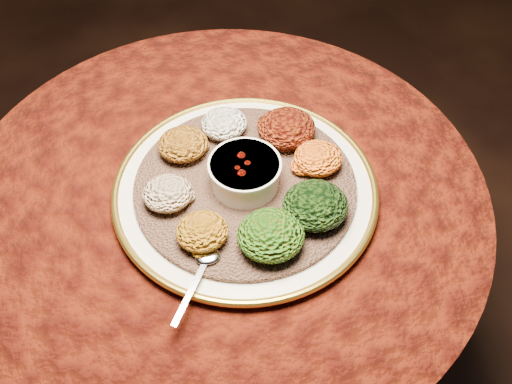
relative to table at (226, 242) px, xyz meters
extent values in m
plane|color=black|center=(0.00, 0.00, -0.55)|extent=(4.00, 4.00, 0.00)
cylinder|color=black|center=(0.00, 0.00, -0.53)|extent=(0.44, 0.44, 0.04)
cylinder|color=black|center=(0.00, 0.00, -0.21)|extent=(0.12, 0.12, 0.68)
cylinder|color=black|center=(0.00, 0.00, 0.15)|extent=(0.80, 0.80, 0.04)
cylinder|color=#3A0D04|center=(0.00, 0.00, 0.00)|extent=(0.93, 0.93, 0.34)
cylinder|color=#3A0D04|center=(0.00, 0.00, 0.17)|extent=(0.96, 0.96, 0.01)
cylinder|color=silver|center=(0.04, -0.03, 0.19)|extent=(0.54, 0.54, 0.02)
torus|color=gold|center=(0.04, -0.03, 0.20)|extent=(0.47, 0.47, 0.01)
cylinder|color=brown|center=(0.04, -0.03, 0.20)|extent=(0.44, 0.44, 0.01)
cylinder|color=white|center=(0.04, -0.03, 0.23)|extent=(0.12, 0.12, 0.05)
cylinder|color=white|center=(0.04, -0.03, 0.26)|extent=(0.13, 0.13, 0.01)
cylinder|color=#550404|center=(0.04, -0.03, 0.25)|extent=(0.10, 0.10, 0.01)
ellipsoid|color=silver|center=(-0.05, -0.16, 0.21)|extent=(0.04, 0.03, 0.01)
cube|color=silver|center=(-0.09, -0.22, 0.21)|extent=(0.07, 0.10, 0.00)
ellipsoid|color=white|center=(0.03, 0.11, 0.23)|extent=(0.09, 0.08, 0.04)
ellipsoid|color=black|center=(0.14, 0.06, 0.23)|extent=(0.11, 0.10, 0.05)
ellipsoid|color=orange|center=(0.17, -0.02, 0.23)|extent=(0.09, 0.08, 0.04)
ellipsoid|color=black|center=(0.13, -0.12, 0.23)|extent=(0.11, 0.10, 0.05)
ellipsoid|color=#953C09|center=(0.05, -0.16, 0.23)|extent=(0.11, 0.10, 0.05)
ellipsoid|color=#A85B0E|center=(-0.06, -0.13, 0.23)|extent=(0.08, 0.08, 0.04)
ellipsoid|color=maroon|center=(-0.10, -0.03, 0.23)|extent=(0.08, 0.08, 0.04)
ellipsoid|color=#8E5611|center=(-0.05, 0.07, 0.23)|extent=(0.09, 0.09, 0.04)
camera|label=1|loc=(-0.10, -0.66, 0.97)|focal=40.00mm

